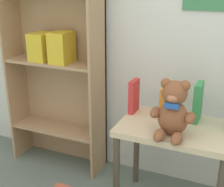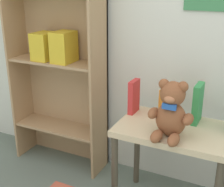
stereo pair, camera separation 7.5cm
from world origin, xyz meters
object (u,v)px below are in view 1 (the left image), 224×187
Objects in this scene: teddy_bear at (173,111)px; book_standing_green at (198,102)px; book_standing_orange at (164,102)px; display_table at (174,140)px; bookshelf_side at (55,47)px; book_standing_red at (134,96)px.

teddy_bear is 0.26m from book_standing_green.
teddy_bear is at bearing -64.94° from book_standing_orange.
book_standing_orange reaches higher than display_table.
bookshelf_side is 1.07m from book_standing_green.
teddy_bear is (0.95, -0.35, -0.20)m from bookshelf_side.
book_standing_red is 1.10× the size of book_standing_orange.
book_standing_green is (0.19, 0.02, 0.02)m from book_standing_orange.
book_standing_green is (0.09, 0.24, -0.03)m from teddy_bear.
bookshelf_side reaches higher than teddy_bear.
display_table is 0.26m from book_standing_green.
teddy_bear reaches higher than book_standing_orange.
book_standing_orange is 0.82× the size of book_standing_green.
display_table is 0.24m from book_standing_orange.
display_table is at bearing 92.38° from teddy_bear.
book_standing_red is at bearing 143.80° from teddy_bear.
book_standing_green reaches higher than book_standing_orange.
book_standing_green is at bearing 5.97° from book_standing_red.
book_standing_green is (0.10, 0.12, 0.21)m from display_table.
book_standing_red is 0.39m from book_standing_green.
book_standing_red is (-0.30, 0.22, -0.04)m from teddy_bear.
display_table is 2.04× the size of teddy_bear.
bookshelf_side is 0.89m from book_standing_orange.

